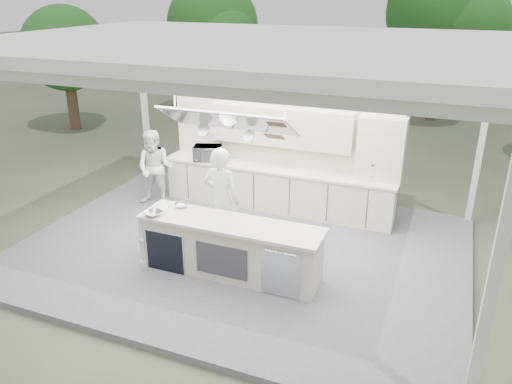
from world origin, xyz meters
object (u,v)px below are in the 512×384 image
at_px(back_counter, 277,188).
at_px(sous_chef, 155,168).
at_px(head_chef, 222,200).
at_px(demo_island, 229,248).

relative_size(back_counter, sous_chef, 3.04).
bearing_deg(back_counter, head_chef, -98.23).
distance_m(demo_island, head_chef, 1.01).
relative_size(demo_island, back_counter, 0.61).
height_order(demo_island, sous_chef, sous_chef).
height_order(head_chef, sous_chef, head_chef).
xyz_separation_m(head_chef, sous_chef, (-2.25, 1.33, -0.14)).
bearing_deg(head_chef, demo_island, 128.39).
bearing_deg(head_chef, back_counter, -92.90).
xyz_separation_m(back_counter, sous_chef, (-2.55, -0.74, 0.36)).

